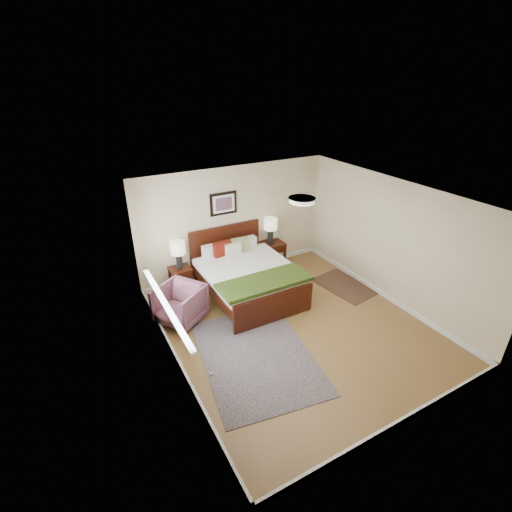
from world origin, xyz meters
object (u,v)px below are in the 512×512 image
rug_persian (256,356)px  lamp_right (271,226)px  nightstand_left (181,273)px  nightstand_right (270,252)px  armchair (180,304)px  bed (247,272)px  lamp_left (178,250)px

rug_persian → lamp_right: bearing=64.0°
lamp_right → rug_persian: size_ratio=0.25×
nightstand_left → rug_persian: size_ratio=0.21×
nightstand_right → lamp_right: size_ratio=1.04×
armchair → rug_persian: bearing=-7.8°
bed → armchair: size_ratio=2.74×
bed → rug_persian: size_ratio=0.89×
armchair → rug_persian: 1.79m
nightstand_right → rug_persian: bearing=-125.0°
nightstand_right → lamp_left: size_ratio=1.04×
nightstand_left → bed: bearing=-36.0°
lamp_right → bed: bearing=-141.5°
armchair → rug_persian: size_ratio=0.33×
bed → lamp_left: size_ratio=3.63×
lamp_left → rug_persian: size_ratio=0.25×
nightstand_right → bed: bearing=-142.0°
bed → lamp_left: bed is taller
bed → nightstand_right: 1.38m
nightstand_left → nightstand_right: nightstand_right is taller
bed → nightstand_left: bed is taller
nightstand_left → lamp_right: lamp_right is taller
armchair → nightstand_right: bearing=78.0°
lamp_right → nightstand_left: bearing=-179.5°
bed → nightstand_right: (1.08, 0.85, -0.17)m
armchair → nightstand_left: bearing=126.5°
lamp_left → rug_persian: bearing=-81.4°
lamp_left → bed: bearing=-36.6°
bed → lamp_right: bearing=38.5°
lamp_left → lamp_right: lamp_right is taller
lamp_left → lamp_right: bearing=0.0°
nightstand_left → rug_persian: bearing=-81.3°
bed → armchair: (-1.53, -0.21, -0.18)m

